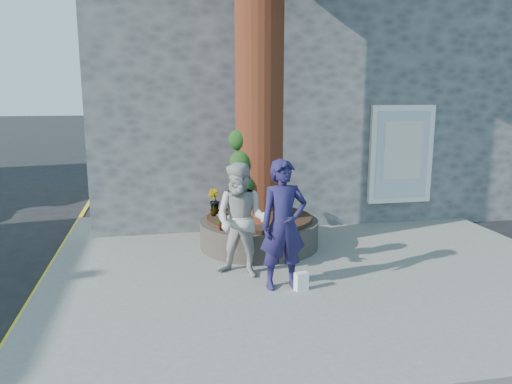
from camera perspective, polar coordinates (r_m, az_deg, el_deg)
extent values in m
plane|color=black|center=(7.92, -2.50, -11.65)|extent=(120.00, 120.00, 0.00)
cube|color=slate|center=(9.13, 5.98, -8.11)|extent=(9.00, 8.00, 0.12)
cube|color=yellow|center=(9.00, -23.42, -9.71)|extent=(0.10, 30.00, 0.01)
cube|color=#48494C|center=(14.84, 2.86, 11.07)|extent=(10.00, 8.00, 6.00)
cube|color=white|center=(11.74, 16.24, 4.14)|extent=(1.50, 0.12, 2.20)
cube|color=silver|center=(11.69, 16.37, 4.10)|extent=(1.25, 0.04, 1.95)
cube|color=silver|center=(11.66, 16.45, 4.58)|extent=(0.90, 0.02, 1.30)
cylinder|color=black|center=(9.78, 0.36, -4.71)|extent=(2.30, 2.30, 0.52)
cylinder|color=black|center=(9.70, 0.36, -3.01)|extent=(2.04, 2.04, 0.08)
cylinder|color=#431410|center=(9.49, 0.39, 19.73)|extent=(0.90, 0.90, 7.50)
cone|color=#431410|center=(9.61, 0.36, -0.76)|extent=(1.24, 1.24, 0.70)
sphere|color=#173712|center=(9.22, -1.70, 3.44)|extent=(0.44, 0.44, 0.44)
sphere|color=#173712|center=(9.20, -1.22, 0.90)|extent=(0.36, 0.36, 0.36)
sphere|color=#173712|center=(9.29, -1.96, 5.98)|extent=(0.40, 0.40, 0.40)
imported|color=#1B173F|center=(7.58, 3.15, -3.77)|extent=(0.76, 0.53, 2.00)
imported|color=#A8A7A1|center=(8.08, -1.70, -3.24)|extent=(1.15, 1.09, 1.88)
cube|color=white|center=(7.76, 5.19, -10.13)|extent=(0.22, 0.17, 0.28)
imported|color=gray|center=(8.71, -4.02, -3.35)|extent=(0.20, 0.17, 0.33)
imported|color=gray|center=(10.11, -4.86, -0.92)|extent=(0.34, 0.34, 0.45)
imported|color=gray|center=(9.74, -4.80, -1.87)|extent=(0.23, 0.23, 0.29)
imported|color=gray|center=(10.66, 3.93, -0.75)|extent=(0.32, 0.32, 0.27)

